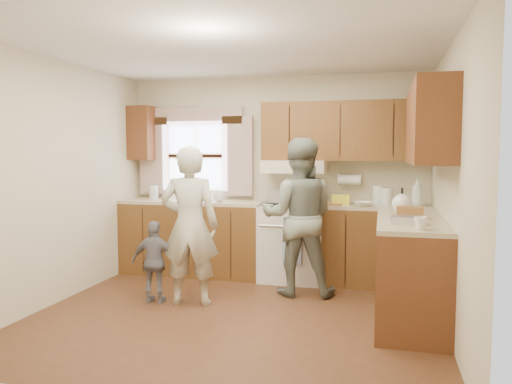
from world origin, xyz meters
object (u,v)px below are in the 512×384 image
(woman_right, at_px, (298,217))
(stove, at_px, (293,242))
(child, at_px, (155,262))
(woman_left, at_px, (190,226))

(woman_right, bearing_deg, stove, -80.89)
(stove, bearing_deg, woman_right, -74.55)
(child, bearing_deg, woman_left, -177.34)
(woman_left, bearing_deg, child, -2.45)
(woman_right, bearing_deg, woman_left, 25.64)
(stove, distance_m, woman_left, 1.52)
(stove, relative_size, woman_left, 0.66)
(woman_left, relative_size, woman_right, 0.95)
(woman_left, bearing_deg, stove, -135.31)
(stove, height_order, woman_right, woman_right)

